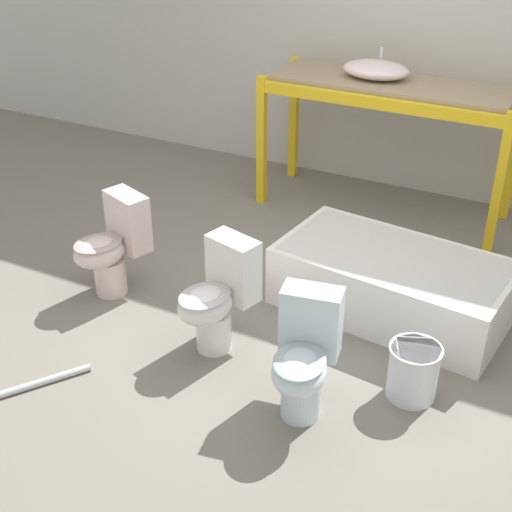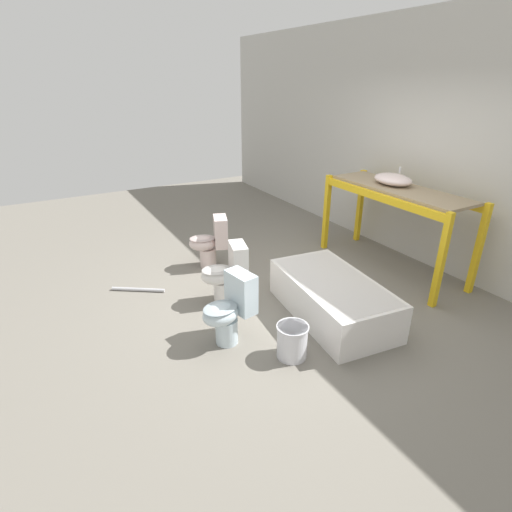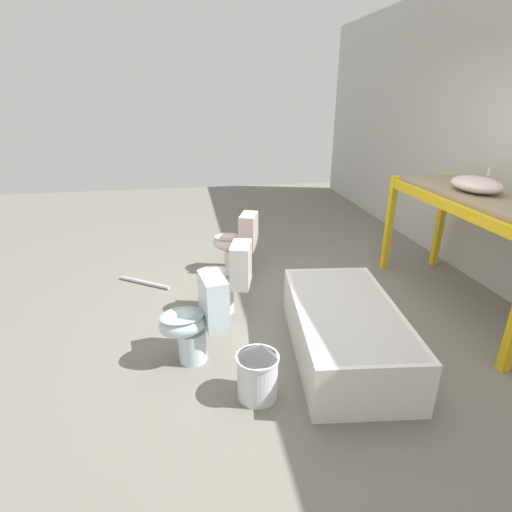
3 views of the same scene
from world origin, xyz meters
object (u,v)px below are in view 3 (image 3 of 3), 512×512
(toilet_far, at_px, (196,319))
(bathtub_main, at_px, (345,327))
(sink_basin, at_px, (476,184))
(toilet_near, at_px, (237,242))
(toilet_extra, at_px, (226,278))
(bucket_white, at_px, (257,375))

(toilet_far, bearing_deg, bathtub_main, 73.62)
(sink_basin, bearing_deg, bathtub_main, -64.60)
(toilet_near, height_order, toilet_extra, same)
(bathtub_main, xyz_separation_m, toilet_near, (-1.81, -0.64, 0.12))
(toilet_far, bearing_deg, sink_basin, 92.20)
(sink_basin, bearing_deg, toilet_far, -77.75)
(sink_basin, xyz_separation_m, toilet_extra, (-0.13, -2.35, -0.83))
(toilet_extra, height_order, bucket_white, toilet_extra)
(bathtub_main, distance_m, bucket_white, 0.87)
(toilet_extra, bearing_deg, toilet_far, -8.04)
(sink_basin, relative_size, toilet_extra, 0.76)
(sink_basin, bearing_deg, bucket_white, -64.49)
(toilet_extra, bearing_deg, bathtub_main, 61.12)
(toilet_extra, bearing_deg, toilet_near, -177.86)
(sink_basin, height_order, toilet_far, sink_basin)
(toilet_far, height_order, bucket_white, toilet_far)
(bucket_white, bearing_deg, toilet_far, -142.39)
(bucket_white, bearing_deg, toilet_extra, -176.17)
(bathtub_main, height_order, toilet_far, toilet_far)
(toilet_far, xyz_separation_m, bucket_white, (0.51, 0.39, -0.19))
(toilet_near, bearing_deg, bathtub_main, 39.74)
(toilet_near, relative_size, toilet_extra, 1.00)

